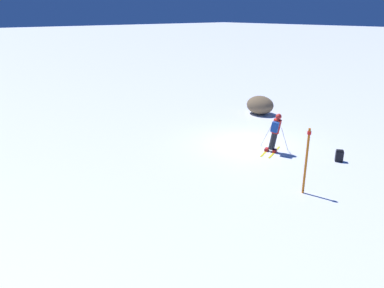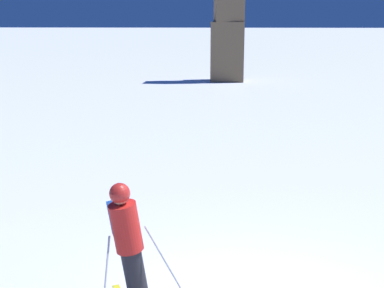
% 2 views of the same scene
% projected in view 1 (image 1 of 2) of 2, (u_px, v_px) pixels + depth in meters
% --- Properties ---
extents(ground_plane, '(300.00, 300.00, 0.00)m').
position_uv_depth(ground_plane, '(247.00, 144.00, 17.54)').
color(ground_plane, white).
extents(skier, '(1.31, 1.70, 1.79)m').
position_uv_depth(skier, '(275.00, 131.00, 16.14)').
color(skier, yellow).
rests_on(skier, ground).
extents(spare_backpack, '(0.37, 0.36, 0.50)m').
position_uv_depth(spare_backpack, '(339.00, 156.00, 15.39)').
color(spare_backpack, black).
rests_on(spare_backpack, ground).
extents(exposed_boulder_0, '(1.69, 1.44, 1.10)m').
position_uv_depth(exposed_boulder_0, '(260.00, 105.00, 22.46)').
color(exposed_boulder_0, brown).
rests_on(exposed_boulder_0, ground).
extents(trail_marker, '(0.13, 0.13, 2.31)m').
position_uv_depth(trail_marker, '(306.00, 159.00, 12.37)').
color(trail_marker, orange).
rests_on(trail_marker, ground).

